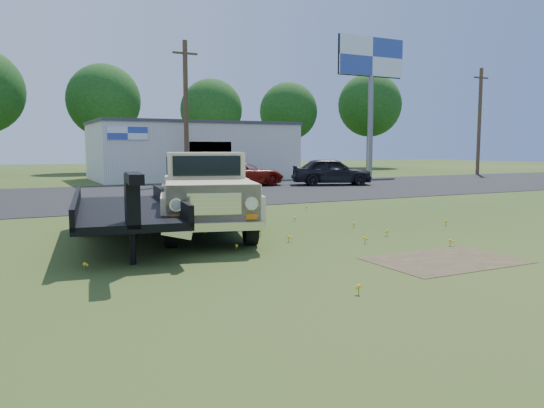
{
  "coord_description": "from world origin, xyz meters",
  "views": [
    {
      "loc": [
        -6.44,
        -10.88,
        2.29
      ],
      "look_at": [
        -0.46,
        1.0,
        0.87
      ],
      "focal_mm": 35.0,
      "sensor_mm": 36.0,
      "label": 1
    }
  ],
  "objects_px": {
    "dark_sedan": "(332,172)",
    "flatbed_trailer": "(124,205)",
    "red_pickup": "(243,174)",
    "billboard": "(371,69)",
    "vintage_pickup_truck": "(205,193)"
  },
  "relations": [
    {
      "from": "billboard",
      "to": "red_pickup",
      "type": "height_order",
      "value": "billboard"
    },
    {
      "from": "billboard",
      "to": "red_pickup",
      "type": "relative_size",
      "value": 2.2
    },
    {
      "from": "red_pickup",
      "to": "dark_sedan",
      "type": "height_order",
      "value": "dark_sedan"
    },
    {
      "from": "dark_sedan",
      "to": "flatbed_trailer",
      "type": "bearing_deg",
      "value": 155.0
    },
    {
      "from": "vintage_pickup_truck",
      "to": "flatbed_trailer",
      "type": "xyz_separation_m",
      "value": [
        -2.2,
        -0.38,
        -0.17
      ]
    },
    {
      "from": "red_pickup",
      "to": "vintage_pickup_truck",
      "type": "bearing_deg",
      "value": 152.61
    },
    {
      "from": "dark_sedan",
      "to": "billboard",
      "type": "bearing_deg",
      "value": -26.98
    },
    {
      "from": "vintage_pickup_truck",
      "to": "dark_sedan",
      "type": "bearing_deg",
      "value": 62.63
    },
    {
      "from": "vintage_pickup_truck",
      "to": "dark_sedan",
      "type": "xyz_separation_m",
      "value": [
        13.23,
        14.16,
        -0.26
      ]
    },
    {
      "from": "flatbed_trailer",
      "to": "red_pickup",
      "type": "relative_size",
      "value": 1.35
    },
    {
      "from": "billboard",
      "to": "red_pickup",
      "type": "distance_m",
      "value": 16.73
    },
    {
      "from": "billboard",
      "to": "vintage_pickup_truck",
      "type": "bearing_deg",
      "value": -135.14
    },
    {
      "from": "billboard",
      "to": "dark_sedan",
      "type": "relative_size",
      "value": 2.27
    },
    {
      "from": "flatbed_trailer",
      "to": "dark_sedan",
      "type": "distance_m",
      "value": 21.2
    },
    {
      "from": "red_pickup",
      "to": "dark_sedan",
      "type": "relative_size",
      "value": 1.03
    }
  ]
}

